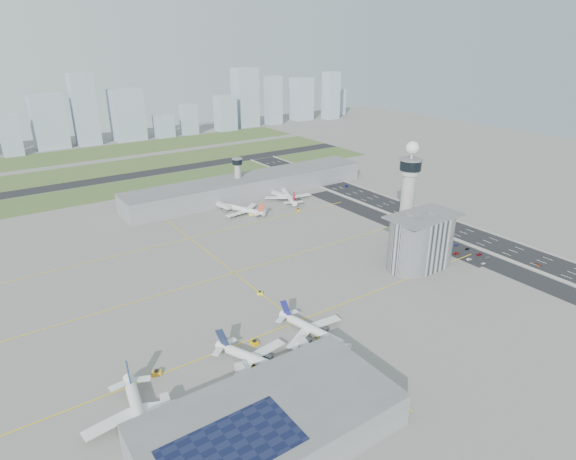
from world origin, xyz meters
TOP-DOWN VIEW (x-y plane):
  - ground at (0.00, 0.00)m, footprint 1000.00×1000.00m
  - grass_strip_0 at (-20.00, 225.00)m, footprint 480.00×50.00m
  - grass_strip_1 at (-20.00, 300.00)m, footprint 480.00×60.00m
  - grass_strip_2 at (-20.00, 380.00)m, footprint 480.00×70.00m
  - runway at (-20.00, 262.00)m, footprint 480.00×22.00m
  - highway at (115.00, 0.00)m, footprint 28.00×500.00m
  - barrier_left at (101.00, 0.00)m, footprint 0.60×500.00m
  - barrier_right at (129.00, 0.00)m, footprint 0.60×500.00m
  - landside_road at (90.00, -10.00)m, footprint 18.00×260.00m
  - parking_lot at (88.00, -22.00)m, footprint 20.00×44.00m
  - taxiway_line_h_0 at (-40.00, -30.00)m, footprint 260.00×0.60m
  - taxiway_line_h_1 at (-40.00, 30.00)m, footprint 260.00×0.60m
  - taxiway_line_h_2 at (-40.00, 90.00)m, footprint 260.00×0.60m
  - taxiway_line_v at (-40.00, 30.00)m, footprint 0.60×260.00m
  - control_tower at (72.00, 8.00)m, footprint 14.00×14.00m
  - secondary_tower at (30.00, 150.00)m, footprint 8.60×8.60m
  - admin_building at (51.99, -22.00)m, footprint 42.00×24.00m
  - terminal_pier at (40.00, 148.00)m, footprint 210.00×32.00m
  - near_terminal at (-88.07, -82.02)m, footprint 84.00×42.00m
  - airplane_near_a at (-120.85, -51.13)m, footprint 43.22×48.72m
  - airplane_near_b at (-71.93, -48.08)m, footprint 48.04×51.13m
  - airplane_near_c at (-40.51, -44.08)m, footprint 41.61×46.05m
  - airplane_far_a at (11.84, 112.47)m, footprint 47.21×50.33m
  - airplane_far_b at (58.33, 119.70)m, footprint 51.58×55.49m
  - jet_bridge_near_0 at (-113.00, -61.00)m, footprint 5.39×14.31m
  - jet_bridge_near_1 at (-83.00, -61.00)m, footprint 5.39×14.31m
  - jet_bridge_near_2 at (-53.00, -61.00)m, footprint 5.39×14.31m
  - jet_bridge_far_0 at (2.00, 132.00)m, footprint 5.39×14.31m
  - jet_bridge_far_1 at (52.00, 132.00)m, footprint 5.39×14.31m
  - tug_0 at (-106.86, -29.32)m, footprint 4.28×3.69m
  - tug_1 at (-73.30, -46.94)m, footprint 3.09×2.32m
  - tug_2 at (-65.23, -33.87)m, footprint 2.81×3.74m
  - tug_3 at (-40.71, 1.58)m, footprint 3.57×3.18m
  - tug_4 at (15.67, 104.89)m, footprint 3.86×3.97m
  - tug_5 at (49.45, 93.16)m, footprint 3.24×3.83m
  - car_lot_0 at (84.10, -42.39)m, footprint 3.49×1.86m
  - car_lot_1 at (82.00, -34.31)m, footprint 3.80×1.73m
  - car_lot_2 at (83.03, -24.76)m, footprint 4.51×2.37m
  - car_lot_3 at (81.87, -18.41)m, footprint 4.12×1.75m
  - car_lot_4 at (83.77, -9.91)m, footprint 3.80×1.55m
  - car_lot_5 at (84.10, -7.13)m, footprint 3.80×1.52m
  - car_lot_6 at (92.61, -39.09)m, footprint 4.49×2.35m
  - car_lot_7 at (93.01, -33.53)m, footprint 4.14×1.81m
  - car_lot_8 at (94.01, -24.30)m, footprint 3.78×2.01m
  - car_lot_9 at (93.51, -16.61)m, footprint 3.30×1.17m
  - car_lot_10 at (93.48, -10.52)m, footprint 4.47×2.12m
  - car_lot_11 at (93.42, -4.95)m, footprint 4.32×2.13m
  - car_hw_0 at (108.78, -61.62)m, footprint 1.52×3.47m
  - car_hw_1 at (114.10, 37.94)m, footprint 1.64×3.69m
  - car_hw_2 at (121.34, 119.51)m, footprint 2.18×4.45m
  - car_hw_4 at (108.68, 178.01)m, footprint 1.84×3.78m
  - skyline_bldg_6 at (-102.68, 417.90)m, footprint 20.04×16.03m
  - skyline_bldg_7 at (-59.44, 436.89)m, footprint 35.76×28.61m
  - skyline_bldg_8 at (-19.42, 431.56)m, footprint 26.33×21.06m
  - skyline_bldg_9 at (30.27, 432.32)m, footprint 36.96×29.57m
  - skyline_bldg_10 at (73.27, 423.68)m, footprint 23.01×18.41m
  - skyline_bldg_11 at (108.28, 423.34)m, footprint 20.22×16.18m
  - skyline_bldg_12 at (162.17, 421.29)m, footprint 26.14×20.92m
  - skyline_bldg_13 at (201.27, 433.27)m, footprint 32.26×25.81m
  - skyline_bldg_14 at (244.74, 426.38)m, footprint 21.59×17.28m
  - skyline_bldg_15 at (302.83, 435.54)m, footprint 30.25×24.20m
  - skyline_bldg_16 at (345.49, 415.96)m, footprint 23.04×18.43m
  - skyline_bldg_17 at (382.05, 443.29)m, footprint 22.64×18.11m

SIDE VIEW (x-z plane):
  - ground at x=0.00m, z-range 0.00..0.00m
  - taxiway_line_h_0 at x=-40.00m, z-range 0.00..0.01m
  - taxiway_line_h_1 at x=-40.00m, z-range 0.00..0.01m
  - taxiway_line_h_2 at x=-40.00m, z-range 0.00..0.01m
  - taxiway_line_v at x=-40.00m, z-range 0.00..0.01m
  - grass_strip_0 at x=-20.00m, z-range 0.00..0.08m
  - grass_strip_1 at x=-20.00m, z-range 0.00..0.08m
  - grass_strip_2 at x=-20.00m, z-range 0.00..0.08m
  - landside_road at x=90.00m, z-range 0.00..0.08m
  - highway at x=115.00m, z-range 0.00..0.10m
  - parking_lot at x=88.00m, z-range 0.00..0.10m
  - runway at x=-20.00m, z-range 0.01..0.11m
  - car_lot_9 at x=93.51m, z-range 0.00..1.08m
  - car_lot_0 at x=84.10m, z-range 0.00..1.13m
  - car_hw_0 at x=108.78m, z-range 0.00..1.16m
  - car_hw_1 at x=114.10m, z-range 0.00..1.18m
  - car_lot_7 at x=93.01m, z-range 0.00..1.18m
  - car_lot_3 at x=81.87m, z-range 0.00..1.18m
  - barrier_left at x=101.00m, z-range 0.00..1.20m
  - barrier_right at x=129.00m, z-range 0.00..1.20m
  - car_lot_6 at x=92.61m, z-range 0.00..1.21m
  - car_lot_11 at x=93.42m, z-range 0.00..1.21m
  - car_lot_2 at x=83.03m, z-range 0.00..1.21m
  - car_lot_1 at x=82.00m, z-range 0.00..1.21m
  - car_hw_2 at x=121.34m, z-range 0.00..1.22m
  - car_lot_8 at x=94.01m, z-range 0.00..1.22m
  - car_lot_5 at x=84.10m, z-range 0.00..1.23m
  - car_lot_10 at x=93.48m, z-range 0.00..1.23m
  - car_hw_4 at x=108.68m, z-range 0.00..1.24m
  - car_lot_4 at x=83.77m, z-range 0.00..1.29m
  - tug_1 at x=-73.30m, z-range 0.00..1.66m
  - tug_3 at x=-40.71m, z-range 0.00..1.72m
  - tug_5 at x=49.45m, z-range 0.00..1.89m
  - tug_4 at x=15.67m, z-range 0.00..1.91m
  - tug_2 at x=-65.23m, z-range 0.00..2.00m
  - tug_0 at x=-106.86m, z-range 0.00..2.09m
  - jet_bridge_near_0 at x=-113.00m, z-range 0.00..5.70m
  - jet_bridge_near_1 at x=-83.00m, z-range 0.00..5.70m
  - jet_bridge_near_2 at x=-53.00m, z-range 0.00..5.70m
  - jet_bridge_far_0 at x=2.00m, z-range 0.00..5.70m
  - jet_bridge_far_1 at x=52.00m, z-range 0.00..5.70m
  - airplane_near_c at x=-40.51m, z-range 0.00..11.06m
  - airplane_far_a at x=11.84m, z-range 0.00..11.22m
  - airplane_near_b at x=-71.93m, z-range 0.00..11.37m
  - airplane_near_a at x=-120.85m, z-range 0.00..12.23m
  - airplane_far_b at x=58.33m, z-range 0.00..12.57m
  - near_terminal at x=-88.07m, z-range -0.07..12.93m
  - terminal_pier at x=40.00m, z-range 0.00..15.80m
  - skyline_bldg_10 at x=73.27m, z-range 0.00..27.75m
  - admin_building at x=51.99m, z-range -1.45..32.05m
  - secondary_tower at x=30.00m, z-range 2.85..34.75m
  - skyline_bldg_11 at x=108.28m, z-range 0.00..38.97m
  - skyline_bldg_17 at x=382.05m, z-range 0.00..41.06m
  - skyline_bldg_6 at x=-102.68m, z-range 0.00..45.20m
  - skyline_bldg_12 at x=162.17m, z-range 0.00..46.89m
  - skyline_bldg_7 at x=-59.44m, z-range 0.00..61.22m
  - skyline_bldg_9 at x=30.27m, z-range 0.00..62.11m
  - skyline_bldg_15 at x=302.83m, z-range 0.00..63.40m
  - skyline_bldg_14 at x=244.74m, z-range 0.00..68.75m
  - control_tower at x=72.00m, z-range 2.79..67.29m
  - skyline_bldg_16 at x=345.49m, z-range 0.00..71.56m
  - skyline_bldg_13 at x=201.27m, z-range 0.00..81.20m
  - skyline_bldg_8 at x=-19.42m, z-range 0.00..83.39m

